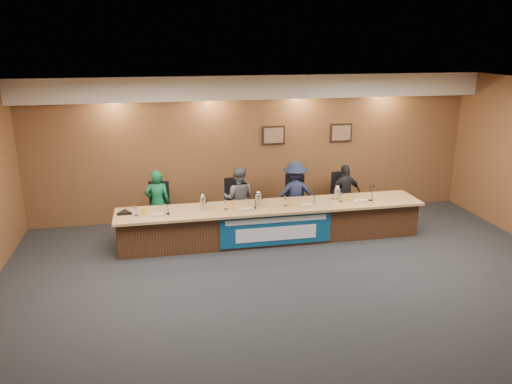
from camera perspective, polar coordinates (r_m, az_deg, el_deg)
The scene contains 39 objects.
floor at distance 8.12m, azimuth 5.70°, elevation -11.80°, with size 10.00×10.00×0.00m, color black.
ceiling at distance 7.15m, azimuth 6.46°, elevation 11.27°, with size 10.00×8.00×0.04m, color silver.
wall_back at distance 11.23m, azimuth -0.04°, elevation 5.20°, with size 10.00×0.04×3.20m, color brown.
soffit at distance 10.79m, azimuth 0.23°, elevation 11.96°, with size 10.00×0.50×0.50m, color beige.
dais_body at distance 10.08m, azimuth 1.77°, elevation -3.62°, with size 6.00×0.80×0.70m, color #412514.
dais_top at distance 9.91m, azimuth 1.86°, elevation -1.69°, with size 6.10×0.95×0.05m, color #A57B4D.
banner at distance 9.69m, azimuth 2.33°, elevation -4.30°, with size 2.20×0.02×0.65m, color navy.
banner_text_upper at distance 9.61m, azimuth 2.37°, elevation -3.22°, with size 2.00×0.01×0.10m, color silver.
banner_text_lower at distance 9.71m, azimuth 2.35°, elevation -4.77°, with size 1.60×0.01×0.28m, color silver.
wall_photo_left at distance 11.24m, azimuth 2.00°, elevation 6.49°, with size 0.52×0.04×0.42m, color black.
wall_photo_right at distance 11.71m, azimuth 9.69°, elevation 6.69°, with size 0.52×0.04×0.42m, color black.
panelist_a at distance 10.40m, azimuth -11.17°, elevation -1.25°, with size 0.51×0.33×1.40m, color #0C532E.
panelist_b at distance 10.53m, azimuth -2.00°, elevation -0.74°, with size 0.67×0.52×1.39m, color #555459.
panelist_c at distance 10.78m, azimuth 4.42°, elevation -0.23°, with size 0.92×0.53×1.43m, color #19203B.
panelist_d at distance 11.16m, azimuth 10.13°, elevation -0.18°, with size 0.77×0.32×1.31m, color black.
office_chair_a at distance 10.56m, azimuth -11.11°, elevation -2.22°, with size 0.48×0.48×0.08m, color black.
office_chair_b at distance 10.69m, azimuth -2.08°, elevation -1.67°, with size 0.48×0.48×0.08m, color black.
office_chair_c at distance 10.94m, azimuth 4.25°, elevation -1.25°, with size 0.48×0.48×0.08m, color black.
office_chair_d at distance 11.30m, azimuth 9.90°, elevation -0.87°, with size 0.48×0.48×0.08m, color black.
nameplate_a at distance 9.41m, azimuth -11.13°, elevation -2.60°, with size 0.24×0.06×0.09m, color white.
microphone_a at distance 9.56m, azimuth -10.02°, elevation -2.45°, with size 0.07×0.07×0.02m, color black.
juice_glass_a at distance 9.56m, azimuth -12.70°, elevation -2.19°, with size 0.06×0.06×0.15m, color #F3A516.
water_glass_a at distance 9.56m, azimuth -13.55°, elevation -2.15°, with size 0.08×0.08×0.18m, color silver.
nameplate_b at distance 9.54m, azimuth -0.90°, elevation -2.00°, with size 0.24×0.06×0.09m, color white.
microphone_b at distance 9.74m, azimuth -0.14°, elevation -1.81°, with size 0.07×0.07×0.02m, color black.
juice_glass_b at distance 9.68m, azimuth -2.75°, elevation -1.54°, with size 0.06×0.06×0.15m, color #F3A516.
water_glass_b at distance 9.66m, azimuth -3.47°, elevation -1.49°, with size 0.08×0.08×0.18m, color silver.
nameplate_c at distance 9.82m, azimuth 6.11°, elevation -1.52°, with size 0.24×0.06×0.09m, color white.
microphone_c at distance 10.04m, azimuth 6.58°, elevation -1.33°, with size 0.07×0.07×0.02m, color black.
juice_glass_c at distance 9.91m, azimuth 4.21°, elevation -1.12°, with size 0.06×0.06×0.15m, color #F3A516.
water_glass_c at distance 9.87m, azimuth 3.42°, elevation -1.10°, with size 0.08×0.08×0.18m, color silver.
nameplate_d at distance 10.25m, azimuth 11.98°, elevation -1.01°, with size 0.24×0.06×0.09m, color white.
microphone_d at distance 10.46m, azimuth 12.94°, elevation -0.91°, with size 0.07×0.07×0.02m, color black.
juice_glass_d at distance 10.34m, azimuth 10.58°, elevation -0.59°, with size 0.06×0.06×0.15m, color #F3A516.
water_glass_d at distance 10.24m, azimuth 9.68°, elevation -0.64°, with size 0.08×0.08×0.18m, color silver.
carafe_left at distance 9.67m, azimuth -6.09°, elevation -1.29°, with size 0.11×0.11×0.26m, color silver.
carafe_mid at distance 9.85m, azimuth 0.26°, elevation -0.91°, with size 0.13×0.13×0.24m, color silver.
carafe_right at distance 10.36m, azimuth 9.24°, elevation -0.24°, with size 0.13×0.13×0.24m, color silver.
speakerphone at distance 9.74m, azimuth -14.78°, elevation -2.30°, with size 0.32×0.32×0.05m, color black.
Camera 1 is at (-2.18, -6.78, 3.91)m, focal length 35.00 mm.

